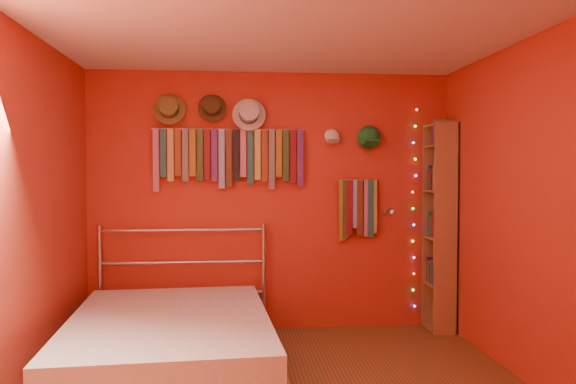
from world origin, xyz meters
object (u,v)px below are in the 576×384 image
object	(u,v)px
tie_rack	(229,154)
reading_lamp	(391,212)
bed	(170,343)
bookshelf	(444,226)

from	to	relation	value
tie_rack	reading_lamp	distance (m)	1.64
reading_lamp	bed	world-z (taller)	reading_lamp
bookshelf	bed	world-z (taller)	bookshelf
tie_rack	reading_lamp	xyz separation A→B (m)	(1.53, -0.18, -0.55)
bookshelf	bed	bearing A→B (deg)	-158.91
tie_rack	bookshelf	world-z (taller)	bookshelf
reading_lamp	bed	bearing A→B (deg)	-154.60
bookshelf	bed	distance (m)	2.79
bookshelf	bed	size ratio (longest dim) A/B	0.91
tie_rack	bed	size ratio (longest dim) A/B	0.66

